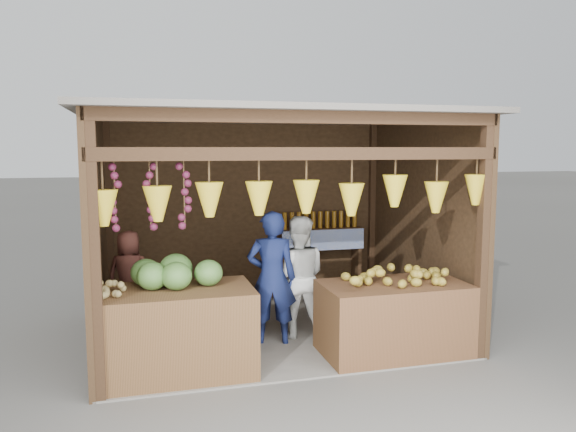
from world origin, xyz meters
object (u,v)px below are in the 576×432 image
object	(u,v)px
counter_right	(393,319)
woman_standing	(298,277)
counter_left	(179,332)
man_standing	(272,278)
vendor_seated	(129,275)

from	to	relation	value
counter_right	woman_standing	xyz separation A→B (m)	(-0.84, 0.84, 0.33)
counter_right	counter_left	bearing A→B (deg)	179.13
counter_left	man_standing	world-z (taller)	man_standing
counter_right	man_standing	world-z (taller)	man_standing
counter_right	vendor_seated	distance (m)	2.99
man_standing	vendor_seated	xyz separation A→B (m)	(-1.57, 0.37, 0.04)
counter_left	counter_right	xyz separation A→B (m)	(2.30, -0.03, -0.04)
counter_left	woman_standing	xyz separation A→B (m)	(1.46, 0.81, 0.29)
counter_right	vendor_seated	size ratio (longest dim) A/B	1.52
counter_left	man_standing	bearing A→B (deg)	30.04
counter_right	woman_standing	bearing A→B (deg)	135.09
counter_left	counter_right	size ratio (longest dim) A/B	0.93
counter_left	counter_right	world-z (taller)	counter_left
man_standing	counter_right	bearing A→B (deg)	163.45
counter_left	vendor_seated	distance (m)	1.17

